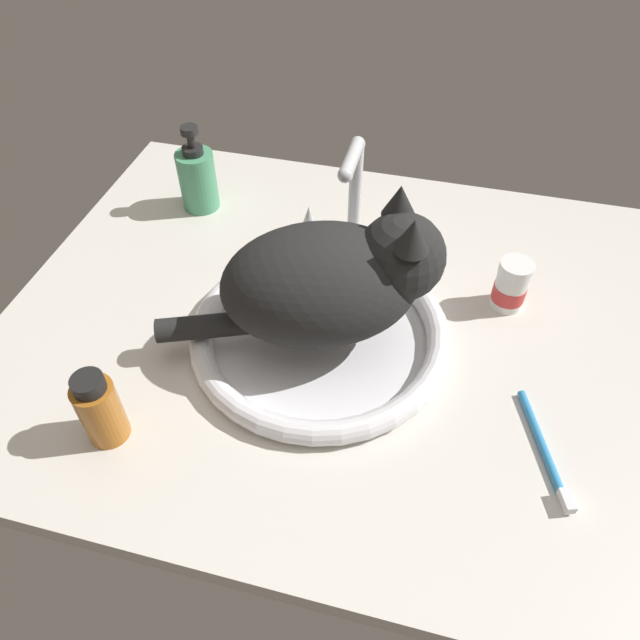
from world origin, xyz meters
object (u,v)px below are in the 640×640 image
sink_basin (320,333)px  faucet (353,209)px  cat (337,279)px  amber_bottle (100,409)px  pill_bottle (511,286)px  soap_pump_bottle (197,178)px  toothbrush (545,451)px

sink_basin → faucet: faucet is taller
cat → amber_bottle: cat is taller
sink_basin → pill_bottle: pill_bottle is taller
sink_basin → soap_pump_bottle: (-27.86, 25.50, 4.13)cm
pill_bottle → toothbrush: 25.21cm
sink_basin → amber_bottle: size_ratio=3.37×
cat → toothbrush: bearing=-22.8°
faucet → amber_bottle: bearing=-116.7°
faucet → amber_bottle: (-21.00, -41.77, -2.49)cm
pill_bottle → soap_pump_bottle: size_ratio=0.53×
faucet → pill_bottle: faucet is taller
sink_basin → pill_bottle: bearing=28.5°
sink_basin → toothbrush: 32.06cm
soap_pump_bottle → amber_bottle: bearing=-81.6°
soap_pump_bottle → pill_bottle: bearing=-12.9°
faucet → pill_bottle: (24.73, -7.47, -3.73)cm
amber_bottle → soap_pump_bottle: (-6.86, 46.37, 0.63)cm
sink_basin → pill_bottle: size_ratio=4.48×
cat → pill_bottle: size_ratio=4.56×
cat → amber_bottle: size_ratio=3.44×
amber_bottle → pill_bottle: amber_bottle is taller
sink_basin → cat: (2.04, 0.80, 9.76)cm
pill_bottle → amber_bottle: bearing=-143.1°
amber_bottle → cat: bearing=43.3°
faucet → cat: size_ratio=0.53×
cat → toothbrush: cat is taller
amber_bottle → sink_basin: bearing=44.8°
soap_pump_bottle → toothbrush: soap_pump_bottle is taller
sink_basin → amber_bottle: 29.82cm
amber_bottle → pill_bottle: 57.18cm
toothbrush → sink_basin: bearing=159.9°
sink_basin → toothbrush: (30.10, -11.01, -0.80)cm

